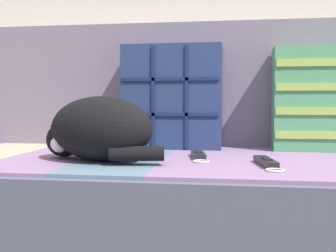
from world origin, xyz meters
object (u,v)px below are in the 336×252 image
Objects in this scene: game_remote_far at (266,162)px; throw_pillow_quilted at (172,97)px; couch at (169,219)px; game_remote_near at (198,155)px; throw_pillow_striped at (332,99)px; sleeping_cat at (97,130)px.

throw_pillow_quilted is at bearing 128.76° from game_remote_far.
couch is 10.14× the size of game_remote_far.
throw_pillow_quilted is at bearing 113.97° from game_remote_near.
game_remote_near is at bearing -149.27° from throw_pillow_striped.
sleeping_cat reaches higher than game_remote_far.
sleeping_cat is at bearing 177.25° from game_remote_far.
couch is 0.41m from game_remote_far.
couch is 0.46m from throw_pillow_quilted.
couch is 0.71m from throw_pillow_striped.
game_remote_far is at bearing -123.18° from throw_pillow_striped.
throw_pillow_striped reaches higher than couch.
couch is at bearing -158.78° from throw_pillow_striped.
throw_pillow_striped is 0.50m from game_remote_far.
game_remote_near is 0.23m from game_remote_far.
sleeping_cat is at bearing -161.16° from game_remote_near.
throw_pillow_quilted reaches higher than game_remote_near.
couch is 0.25m from game_remote_near.
throw_pillow_quilted is 0.35m from game_remote_near.
sleeping_cat reaches higher than game_remote_near.
game_remote_near reaches higher than couch.
throw_pillow_quilted is 0.97× the size of sleeping_cat.
couch is 0.39m from sleeping_cat.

